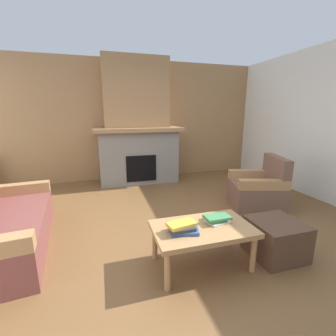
% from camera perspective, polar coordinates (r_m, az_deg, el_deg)
% --- Properties ---
extents(ground, '(9.00, 9.00, 0.00)m').
position_cam_1_polar(ground, '(3.04, 1.18, -16.82)').
color(ground, brown).
extents(wall_back_wood_panel, '(6.00, 0.12, 2.70)m').
position_cam_1_polar(wall_back_wood_panel, '(5.56, -8.31, 11.46)').
color(wall_back_wood_panel, '#997047').
rests_on(wall_back_wood_panel, ground).
extents(fireplace, '(1.90, 0.82, 2.70)m').
position_cam_1_polar(fireplace, '(5.20, -7.63, 9.29)').
color(fireplace, gray).
rests_on(fireplace, ground).
extents(armchair, '(0.95, 0.95, 0.85)m').
position_cam_1_polar(armchair, '(4.14, 21.57, -4.95)').
color(armchair, brown).
rests_on(armchair, ground).
extents(coffee_table, '(1.00, 0.60, 0.43)m').
position_cam_1_polar(coffee_table, '(2.42, 8.59, -15.38)').
color(coffee_table, '#A87A4C').
rests_on(coffee_table, ground).
extents(ottoman, '(0.52, 0.52, 0.40)m').
position_cam_1_polar(ottoman, '(2.88, 25.18, -15.60)').
color(ottoman, '#4C3323').
rests_on(ottoman, ground).
extents(book_stack_near_edge, '(0.32, 0.23, 0.09)m').
position_cam_1_polar(book_stack_near_edge, '(2.26, 3.67, -14.55)').
color(book_stack_near_edge, '#335699').
rests_on(book_stack_near_edge, coffee_table).
extents(book_stack_center, '(0.26, 0.23, 0.07)m').
position_cam_1_polar(book_stack_center, '(2.50, 11.94, -12.23)').
color(book_stack_center, beige).
rests_on(book_stack_center, coffee_table).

